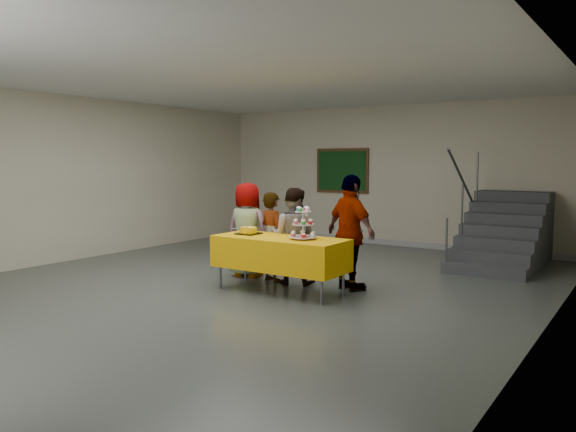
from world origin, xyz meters
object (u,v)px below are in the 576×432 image
object	(u,v)px
schoolchild_b	(272,237)
schoolchild_d	(351,233)
bake_table	(280,253)
staircase	(505,236)
schoolchild_a	(247,230)
schoolchild_c	(293,236)
bear_cake	(249,230)
noticeboard	(342,171)
cupcake_stand	(303,226)

from	to	relation	value
schoolchild_b	schoolchild_d	world-z (taller)	schoolchild_d
bake_table	staircase	bearing A→B (deg)	62.88
schoolchild_a	schoolchild_c	bearing A→B (deg)	171.02
bake_table	schoolchild_b	distance (m)	0.74
schoolchild_a	schoolchild_b	xyz separation A→B (m)	(0.53, -0.07, -0.06)
bake_table	schoolchild_a	distance (m)	1.21
bear_cake	noticeboard	xyz separation A→B (m)	(-1.10, 4.87, 0.77)
schoolchild_a	schoolchild_d	world-z (taller)	schoolchild_d
bear_cake	schoolchild_c	distance (m)	0.68
bear_cake	staircase	distance (m)	4.84
schoolchild_c	schoolchild_d	bearing A→B (deg)	172.51
schoolchild_d	staircase	distance (m)	3.67
bake_table	cupcake_stand	bearing A→B (deg)	4.86
bake_table	cupcake_stand	size ratio (longest dim) A/B	4.22
schoolchild_a	schoolchild_d	xyz separation A→B (m)	(1.79, 0.06, 0.08)
cupcake_stand	schoolchild_a	bearing A→B (deg)	157.88
bake_table	schoolchild_d	xyz separation A→B (m)	(0.76, 0.66, 0.26)
noticeboard	staircase	bearing A→B (deg)	-12.55
bear_cake	schoolchild_c	size ratio (longest dim) A/B	0.25
bear_cake	cupcake_stand	bearing A→B (deg)	0.18
bear_cake	schoolchild_d	distance (m)	1.47
schoolchild_d	staircase	xyz separation A→B (m)	(1.32, 3.41, -0.33)
bake_table	noticeboard	world-z (taller)	noticeboard
bake_table	bear_cake	size ratio (longest dim) A/B	5.25
bear_cake	noticeboard	bearing A→B (deg)	102.76
bake_table	schoolchild_b	size ratio (longest dim) A/B	1.39
staircase	bake_table	bearing A→B (deg)	-117.12
schoolchild_d	noticeboard	distance (m)	4.95
bake_table	cupcake_stand	xyz separation A→B (m)	(0.36, 0.03, 0.39)
bear_cake	schoolchild_b	world-z (taller)	schoolchild_b
schoolchild_a	schoolchild_c	distance (m)	0.89
bake_table	bear_cake	distance (m)	0.63
schoolchild_c	noticeboard	world-z (taller)	noticeboard
bake_table	bear_cake	xyz separation A→B (m)	(-0.57, 0.03, 0.27)
schoolchild_b	bake_table	bearing A→B (deg)	154.58
schoolchild_a	staircase	xyz separation A→B (m)	(3.12, 3.47, -0.25)
bake_table	bear_cake	bearing A→B (deg)	177.23
schoolchild_b	schoolchild_c	size ratio (longest dim) A/B	0.95
schoolchild_c	staircase	xyz separation A→B (m)	(2.23, 3.52, -0.23)
bear_cake	noticeboard	size ratio (longest dim) A/B	0.28
schoolchild_b	staircase	xyz separation A→B (m)	(2.59, 3.53, -0.19)
schoolchild_a	noticeboard	bearing A→B (deg)	-87.17
staircase	noticeboard	bearing A→B (deg)	167.45
schoolchild_a	noticeboard	xyz separation A→B (m)	(-0.63, 4.30, 0.86)
cupcake_stand	bear_cake	bearing A→B (deg)	-179.82
schoolchild_c	bake_table	bearing A→B (deg)	90.35
cupcake_stand	schoolchild_a	world-z (taller)	schoolchild_a
cupcake_stand	schoolchild_c	size ratio (longest dim) A/B	0.31
schoolchild_d	noticeboard	xyz separation A→B (m)	(-2.43, 4.24, 0.78)
cupcake_stand	schoolchild_d	xyz separation A→B (m)	(0.40, 0.62, -0.13)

